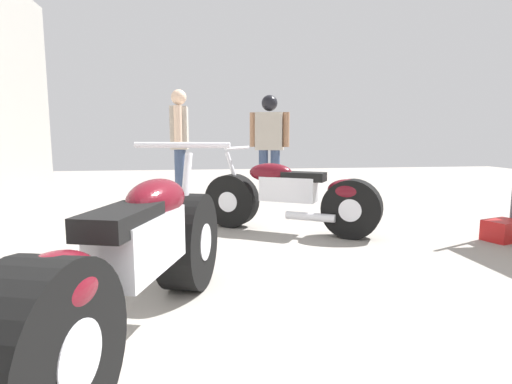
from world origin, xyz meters
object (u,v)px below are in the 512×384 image
(mechanic_with_helmet, at_px, (269,137))
(red_toolbox, at_px, (503,230))
(motorcycle_maroon_cruiser, at_px, (137,265))
(motorcycle_black_naked, at_px, (292,197))
(mechanic_in_blue, at_px, (180,140))

(mechanic_with_helmet, relative_size, red_toolbox, 4.79)
(motorcycle_maroon_cruiser, xyz_separation_m, motorcycle_black_naked, (1.25, 2.19, -0.03))
(motorcycle_black_naked, height_order, mechanic_in_blue, mechanic_in_blue)
(mechanic_in_blue, distance_m, mechanic_with_helmet, 1.43)
(motorcycle_black_naked, xyz_separation_m, red_toolbox, (1.93, -0.63, -0.27))
(motorcycle_black_naked, height_order, mechanic_with_helmet, mechanic_with_helmet)
(motorcycle_maroon_cruiser, bearing_deg, mechanic_in_blue, 89.58)
(motorcycle_maroon_cruiser, relative_size, red_toolbox, 6.00)
(motorcycle_maroon_cruiser, distance_m, motorcycle_black_naked, 2.52)
(red_toolbox, bearing_deg, mechanic_with_helmet, 120.33)
(mechanic_in_blue, relative_size, mechanic_with_helmet, 1.02)
(motorcycle_maroon_cruiser, height_order, mechanic_in_blue, mechanic_in_blue)
(mechanic_in_blue, bearing_deg, motorcycle_black_naked, -59.46)
(motorcycle_black_naked, height_order, red_toolbox, motorcycle_black_naked)
(mechanic_with_helmet, bearing_deg, motorcycle_black_naked, -94.10)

